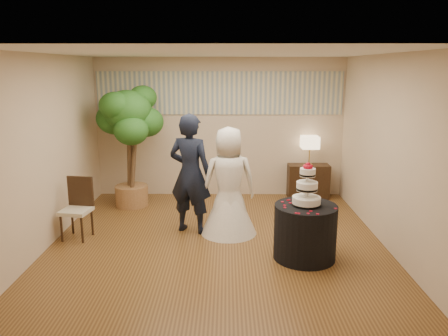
{
  "coord_description": "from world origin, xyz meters",
  "views": [
    {
      "loc": [
        0.15,
        -6.31,
        2.61
      ],
      "look_at": [
        0.1,
        0.4,
        1.05
      ],
      "focal_mm": 35.0,
      "sensor_mm": 36.0,
      "label": 1
    }
  ],
  "objects_px": {
    "bride": "(229,181)",
    "ficus_tree": "(129,146)",
    "cake_table": "(305,232)",
    "table_lamp": "(310,151)",
    "console": "(308,181)",
    "wedding_cake": "(307,184)",
    "groom": "(190,174)",
    "side_chair": "(76,209)"
  },
  "relations": [
    {
      "from": "bride",
      "to": "cake_table",
      "type": "xyz_separation_m",
      "value": [
        1.05,
        -0.94,
        -0.48
      ]
    },
    {
      "from": "cake_table",
      "to": "table_lamp",
      "type": "xyz_separation_m",
      "value": [
        0.57,
        2.9,
        0.59
      ]
    },
    {
      "from": "cake_table",
      "to": "table_lamp",
      "type": "bearing_deg",
      "value": 78.87
    },
    {
      "from": "wedding_cake",
      "to": "table_lamp",
      "type": "relative_size",
      "value": 1.04
    },
    {
      "from": "table_lamp",
      "to": "groom",
      "type": "bearing_deg",
      "value": -139.78
    },
    {
      "from": "ficus_tree",
      "to": "side_chair",
      "type": "distance_m",
      "value": 1.86
    },
    {
      "from": "wedding_cake",
      "to": "side_chair",
      "type": "relative_size",
      "value": 0.63
    },
    {
      "from": "groom",
      "to": "side_chair",
      "type": "relative_size",
      "value": 2.02
    },
    {
      "from": "cake_table",
      "to": "console",
      "type": "relative_size",
      "value": 1.04
    },
    {
      "from": "cake_table",
      "to": "console",
      "type": "distance_m",
      "value": 2.96
    },
    {
      "from": "groom",
      "to": "bride",
      "type": "relative_size",
      "value": 1.11
    },
    {
      "from": "bride",
      "to": "cake_table",
      "type": "bearing_deg",
      "value": 130.45
    },
    {
      "from": "console",
      "to": "side_chair",
      "type": "bearing_deg",
      "value": -151.22
    },
    {
      "from": "groom",
      "to": "ficus_tree",
      "type": "distance_m",
      "value": 1.83
    },
    {
      "from": "cake_table",
      "to": "groom",
      "type": "bearing_deg",
      "value": 148.54
    },
    {
      "from": "cake_table",
      "to": "table_lamp",
      "type": "height_order",
      "value": "table_lamp"
    },
    {
      "from": "wedding_cake",
      "to": "ficus_tree",
      "type": "height_order",
      "value": "ficus_tree"
    },
    {
      "from": "table_lamp",
      "to": "side_chair",
      "type": "height_order",
      "value": "table_lamp"
    },
    {
      "from": "cake_table",
      "to": "wedding_cake",
      "type": "bearing_deg",
      "value": 90.0
    },
    {
      "from": "groom",
      "to": "table_lamp",
      "type": "height_order",
      "value": "groom"
    },
    {
      "from": "bride",
      "to": "ficus_tree",
      "type": "relative_size",
      "value": 0.74
    },
    {
      "from": "wedding_cake",
      "to": "side_chair",
      "type": "bearing_deg",
      "value": 168.49
    },
    {
      "from": "bride",
      "to": "table_lamp",
      "type": "xyz_separation_m",
      "value": [
        1.62,
        1.97,
        0.12
      ]
    },
    {
      "from": "bride",
      "to": "console",
      "type": "height_order",
      "value": "bride"
    },
    {
      "from": "cake_table",
      "to": "wedding_cake",
      "type": "distance_m",
      "value": 0.69
    },
    {
      "from": "bride",
      "to": "side_chair",
      "type": "distance_m",
      "value": 2.4
    },
    {
      "from": "console",
      "to": "table_lamp",
      "type": "bearing_deg",
      "value": 0.0
    },
    {
      "from": "cake_table",
      "to": "ficus_tree",
      "type": "height_order",
      "value": "ficus_tree"
    },
    {
      "from": "wedding_cake",
      "to": "side_chair",
      "type": "distance_m",
      "value": 3.53
    },
    {
      "from": "bride",
      "to": "console",
      "type": "bearing_deg",
      "value": -137.33
    },
    {
      "from": "console",
      "to": "table_lamp",
      "type": "xyz_separation_m",
      "value": [
        0.0,
        0.0,
        0.63
      ]
    },
    {
      "from": "groom",
      "to": "console",
      "type": "relative_size",
      "value": 2.33
    },
    {
      "from": "bride",
      "to": "ficus_tree",
      "type": "height_order",
      "value": "ficus_tree"
    },
    {
      "from": "bride",
      "to": "wedding_cake",
      "type": "relative_size",
      "value": 2.86
    },
    {
      "from": "table_lamp",
      "to": "bride",
      "type": "bearing_deg",
      "value": -129.52
    },
    {
      "from": "console",
      "to": "side_chair",
      "type": "xyz_separation_m",
      "value": [
        -3.98,
        -2.21,
        0.13
      ]
    },
    {
      "from": "console",
      "to": "ficus_tree",
      "type": "bearing_deg",
      "value": -171.12
    },
    {
      "from": "wedding_cake",
      "to": "table_lamp",
      "type": "bearing_deg",
      "value": 78.87
    },
    {
      "from": "wedding_cake",
      "to": "cake_table",
      "type": "bearing_deg",
      "value": -90.0
    },
    {
      "from": "wedding_cake",
      "to": "table_lamp",
      "type": "xyz_separation_m",
      "value": [
        0.57,
        2.9,
        -0.09
      ]
    },
    {
      "from": "wedding_cake",
      "to": "console",
      "type": "height_order",
      "value": "wedding_cake"
    },
    {
      "from": "groom",
      "to": "bride",
      "type": "bearing_deg",
      "value": -167.63
    }
  ]
}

